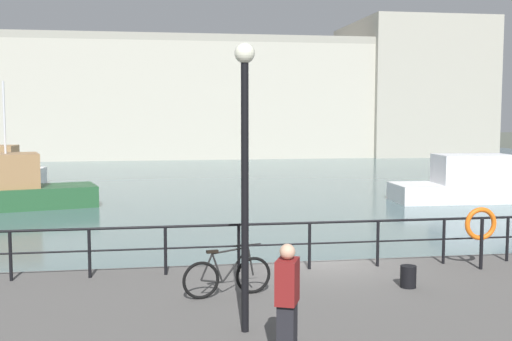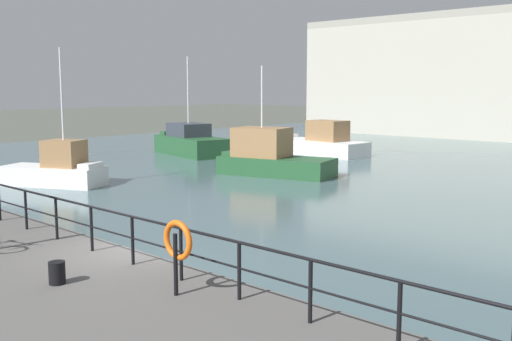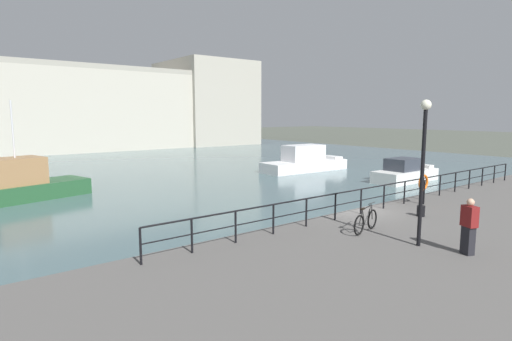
{
  "view_description": "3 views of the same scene",
  "coord_description": "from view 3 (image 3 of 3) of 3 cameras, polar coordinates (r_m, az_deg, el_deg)",
  "views": [
    {
      "loc": [
        -3.89,
        -14.34,
        4.49
      ],
      "look_at": [
        -0.86,
        4.67,
        2.72
      ],
      "focal_mm": 44.42,
      "sensor_mm": 36.0,
      "label": 1
    },
    {
      "loc": [
        11.6,
        -8.19,
        4.75
      ],
      "look_at": [
        -1.39,
        5.81,
        2.14
      ],
      "focal_mm": 42.44,
      "sensor_mm": 36.0,
      "label": 2
    },
    {
      "loc": [
        -14.28,
        -11.31,
        5.11
      ],
      "look_at": [
        -0.3,
        6.66,
        2.01
      ],
      "focal_mm": 28.79,
      "sensor_mm": 36.0,
      "label": 3
    }
  ],
  "objects": [
    {
      "name": "quay_lamp_post",
      "position": [
        13.62,
        22.22,
        2.17
      ],
      "size": [
        0.32,
        0.32,
        4.58
      ],
      "color": "black",
      "rests_on": "quay_promenade"
    },
    {
      "name": "standing_person",
      "position": [
        13.73,
        27.47,
        -6.86
      ],
      "size": [
        0.43,
        0.51,
        1.69
      ],
      "rotation": [
        0.0,
        0.0,
        5.89
      ],
      "color": "black",
      "rests_on": "quay_promenade"
    },
    {
      "name": "harbor_building",
      "position": [
        66.76,
        -20.86,
        7.97
      ],
      "size": [
        60.89,
        15.53,
        14.17
      ],
      "color": "#B2AD9E",
      "rests_on": "ground_plane"
    },
    {
      "name": "life_ring_stand",
      "position": [
        20.45,
        22.24,
        -1.67
      ],
      "size": [
        0.75,
        0.16,
        1.4
      ],
      "color": "black",
      "rests_on": "quay_promenade"
    },
    {
      "name": "water_basin",
      "position": [
        44.19,
        -18.77,
        0.71
      ],
      "size": [
        80.0,
        60.0,
        0.01
      ],
      "primitive_type": "cube",
      "color": "#476066",
      "rests_on": "ground_plane"
    },
    {
      "name": "moored_harbor_tender",
      "position": [
        28.41,
        -29.28,
        -1.55
      ],
      "size": [
        6.65,
        4.04,
        5.93
      ],
      "rotation": [
        0.0,
        0.0,
        3.4
      ],
      "color": "#23512D",
      "rests_on": "water_basin"
    },
    {
      "name": "quay_railing",
      "position": [
        19.61,
        18.71,
        -2.59
      ],
      "size": [
        24.05,
        0.07,
        1.08
      ],
      "color": "black",
      "rests_on": "quay_promenade"
    },
    {
      "name": "moored_white_yacht",
      "position": [
        33.48,
        19.98,
        -0.27
      ],
      "size": [
        5.85,
        2.27,
        1.81
      ],
      "rotation": [
        0.0,
        0.0,
        0.01
      ],
      "color": "white",
      "rests_on": "water_basin"
    },
    {
      "name": "moored_small_launch",
      "position": [
        37.81,
        6.76,
        1.28
      ],
      "size": [
        8.5,
        3.03,
        2.37
      ],
      "rotation": [
        0.0,
        0.0,
        -0.04
      ],
      "color": "white",
      "rests_on": "water_basin"
    },
    {
      "name": "ground_plane",
      "position": [
        18.92,
        13.36,
        -8.12
      ],
      "size": [
        240.0,
        240.0,
        0.0
      ],
      "primitive_type": "plane",
      "color": "#4C5147"
    },
    {
      "name": "mooring_bollard",
      "position": [
        18.13,
        21.93,
        -5.24
      ],
      "size": [
        0.32,
        0.32,
        0.44
      ],
      "primitive_type": "cylinder",
      "color": "black",
      "rests_on": "quay_promenade"
    },
    {
      "name": "parked_bicycle",
      "position": [
        15.08,
        15.01,
        -6.83
      ],
      "size": [
        1.74,
        0.42,
        0.98
      ],
      "rotation": [
        0.0,
        0.0,
        0.21
      ],
      "color": "black",
      "rests_on": "quay_promenade"
    }
  ]
}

